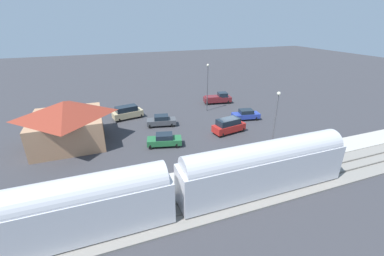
% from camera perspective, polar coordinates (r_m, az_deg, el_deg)
% --- Properties ---
extents(ground_plane, '(200.00, 200.00, 0.00)m').
position_cam_1_polar(ground_plane, '(38.78, 8.11, -0.60)').
color(ground_plane, '#38383D').
extents(railway_track, '(4.80, 70.00, 0.30)m').
position_cam_1_polar(railway_track, '(28.85, 21.53, -11.08)').
color(railway_track, gray).
rests_on(railway_track, ground).
extents(platform, '(3.20, 46.00, 0.30)m').
position_cam_1_polar(platform, '(31.33, 16.81, -7.34)').
color(platform, '#B7B2A8').
rests_on(platform, ground).
extents(station_building, '(9.81, 9.47, 5.90)m').
position_cam_1_polar(station_building, '(37.38, -26.26, 1.25)').
color(station_building, tan).
rests_on(station_building, ground).
extents(pedestrian_on_platform, '(0.36, 0.36, 1.71)m').
position_cam_1_polar(pedestrian_on_platform, '(33.67, 21.73, -3.63)').
color(pedestrian_on_platform, '#23284C').
rests_on(pedestrian_on_platform, platform).
extents(pedestrian_waiting_far, '(0.36, 0.36, 1.71)m').
position_cam_1_polar(pedestrian_waiting_far, '(29.84, 13.02, -6.02)').
color(pedestrian_waiting_far, brown).
rests_on(pedestrian_waiting_far, platform).
extents(pickup_maroon, '(2.85, 5.66, 2.14)m').
position_cam_1_polar(pickup_maroon, '(51.05, 5.86, 6.69)').
color(pickup_maroon, maroon).
rests_on(pickup_maroon, ground).
extents(sedan_green, '(2.89, 4.81, 1.74)m').
position_cam_1_polar(sedan_green, '(33.74, -6.23, -2.67)').
color(sedan_green, '#236638').
rests_on(sedan_green, ground).
extents(suv_red, '(2.78, 5.16, 2.22)m').
position_cam_1_polar(suv_red, '(37.69, 8.24, 0.56)').
color(suv_red, red).
rests_on(suv_red, ground).
extents(sedan_charcoal, '(2.70, 4.78, 1.74)m').
position_cam_1_polar(sedan_charcoal, '(40.14, -6.89, 1.68)').
color(sedan_charcoal, '#47494F').
rests_on(sedan_charcoal, ground).
extents(sedan_blue, '(2.62, 4.76, 1.74)m').
position_cam_1_polar(sedan_blue, '(43.33, 12.01, 2.99)').
color(sedan_blue, '#283D9E').
rests_on(sedan_blue, ground).
extents(suv_tan, '(2.87, 5.19, 2.22)m').
position_cam_1_polar(suv_tan, '(44.05, -14.36, 3.47)').
color(suv_tan, '#C6B284').
rests_on(suv_tan, ground).
extents(light_pole_near_platform, '(0.44, 0.44, 7.69)m').
position_cam_1_polar(light_pole_near_platform, '(32.79, 18.36, 2.96)').
color(light_pole_near_platform, '#515156').
rests_on(light_pole_near_platform, ground).
extents(light_pole_lot_center, '(0.44, 0.44, 8.47)m').
position_cam_1_polar(light_pole_lot_center, '(45.44, 3.50, 10.20)').
color(light_pole_lot_center, '#515156').
rests_on(light_pole_lot_center, ground).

